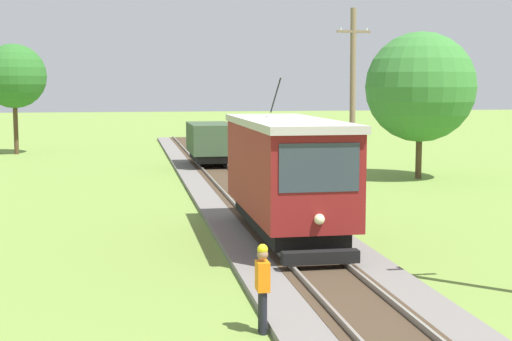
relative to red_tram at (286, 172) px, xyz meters
name	(u,v)px	position (x,y,z in m)	size (l,w,h in m)	color
red_tram	(286,172)	(0.00, 0.00, 0.00)	(2.60, 8.54, 4.79)	maroon
freight_car	(210,142)	(0.00, 20.87, -0.64)	(2.40, 5.20, 2.31)	#384C33
utility_pole_mid	(353,104)	(4.37, 7.27, 1.89)	(1.40, 0.38, 7.97)	#7A664C
gravel_pile	(312,162)	(5.15, 16.92, -1.51)	(2.26, 2.26, 1.37)	#9E998E
track_worker	(263,284)	(-2.24, -8.20, -1.21)	(0.24, 0.38, 1.78)	black
tree_left_near	(420,87)	(10.16, 14.23, 2.55)	(5.66, 5.66, 7.58)	#4C3823
tree_right_near	(14,76)	(-12.49, 32.09, 3.27)	(4.48, 4.48, 7.72)	#4C3823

